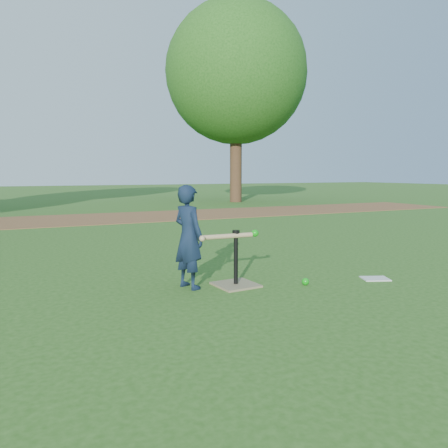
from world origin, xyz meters
name	(u,v)px	position (x,y,z in m)	size (l,w,h in m)	color
ground	(207,281)	(0.00, 0.00, 0.00)	(80.00, 80.00, 0.00)	#285116
dirt_strip	(97,219)	(0.00, 7.50, 0.01)	(24.00, 3.00, 0.01)	brown
child	(189,237)	(-0.29, -0.19, 0.55)	(0.40, 0.26, 1.11)	black
wiffle_ball_ground	(305,281)	(0.91, -0.64, 0.04)	(0.08, 0.08, 0.08)	#0D9710
clipboard	(375,279)	(1.80, -0.77, 0.01)	(0.30, 0.23, 0.01)	silver
batting_tee	(236,276)	(0.20, -0.33, 0.11)	(0.46, 0.46, 0.61)	#7F7050
swing_action	(230,236)	(0.12, -0.36, 0.56)	(0.72, 0.11, 0.08)	tan
tree_right	(236,73)	(6.50, 12.00, 5.29)	(5.80, 5.80, 8.21)	#382316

